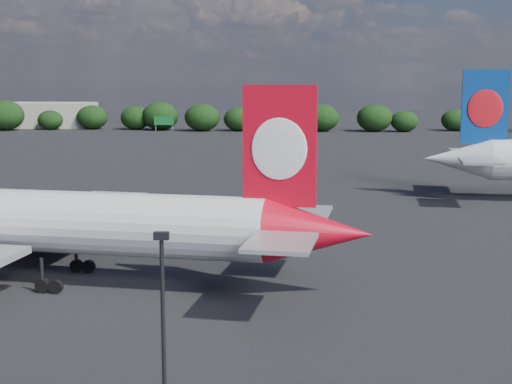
{
  "coord_description": "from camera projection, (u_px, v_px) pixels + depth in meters",
  "views": [
    {
      "loc": [
        17.88,
        -37.73,
        16.01
      ],
      "look_at": [
        16.0,
        12.0,
        8.0
      ],
      "focal_mm": 50.0,
      "sensor_mm": 36.0,
      "label": 1
    }
  ],
  "objects": [
    {
      "name": "terminal_building",
      "position": [
        28.0,
        115.0,
        231.65
      ],
      "size": [
        42.0,
        16.0,
        8.0
      ],
      "color": "#A39C8C",
      "rests_on": "ground"
    },
    {
      "name": "qantas_airliner",
      "position": [
        55.0,
        223.0,
        55.76
      ],
      "size": [
        47.48,
        45.3,
        15.51
      ],
      "color": "white",
      "rests_on": "ground"
    },
    {
      "name": "apron_lamp_post",
      "position": [
        164.0,
        354.0,
        26.39
      ],
      "size": [
        0.55,
        0.3,
        10.51
      ],
      "color": "black",
      "rests_on": "ground"
    },
    {
      "name": "highway_sign",
      "position": [
        164.0,
        121.0,
        214.25
      ],
      "size": [
        6.0,
        0.3,
        4.5
      ],
      "color": "#125C28",
      "rests_on": "ground"
    },
    {
      "name": "ground",
      "position": [
        155.0,
        193.0,
        99.63
      ],
      "size": [
        500.0,
        500.0,
        0.0
      ],
      "primitive_type": "plane",
      "color": "black",
      "rests_on": "ground"
    },
    {
      "name": "billboard_yellow",
      "position": [
        264.0,
        118.0,
        218.93
      ],
      "size": [
        5.0,
        0.3,
        5.5
      ],
      "color": "yellow",
      "rests_on": "ground"
    },
    {
      "name": "horizon_treeline",
      "position": [
        228.0,
        118.0,
        216.84
      ],
      "size": [
        206.41,
        15.35,
        9.28
      ],
      "color": "black",
      "rests_on": "ground"
    }
  ]
}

